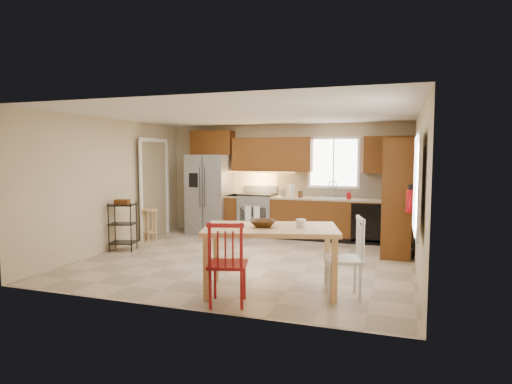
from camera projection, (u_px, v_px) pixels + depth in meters
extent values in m
plane|color=tan|center=(248.00, 260.00, 7.43)|extent=(5.50, 5.50, 0.00)
cube|color=silver|center=(248.00, 114.00, 7.21)|extent=(5.50, 5.00, 0.02)
cube|color=#CCB793|center=(285.00, 180.00, 9.68)|extent=(5.50, 0.02, 2.50)
cube|color=#CCB793|center=(176.00, 204.00, 4.96)|extent=(5.50, 0.02, 2.50)
cube|color=#CCB793|center=(113.00, 185.00, 8.19)|extent=(0.02, 5.00, 2.50)
cube|color=#CCB793|center=(419.00, 193.00, 6.45)|extent=(0.02, 5.00, 2.50)
cube|color=gray|center=(210.00, 194.00, 9.90)|extent=(0.92, 0.75, 1.82)
cube|color=gray|center=(257.00, 215.00, 9.63)|extent=(0.76, 0.63, 0.92)
cube|color=#5C3310|center=(235.00, 215.00, 9.82)|extent=(0.30, 0.60, 0.90)
cube|color=#5C3310|center=(340.00, 219.00, 9.06)|extent=(2.92, 0.60, 0.90)
cube|color=black|center=(366.00, 223.00, 8.61)|extent=(0.60, 0.02, 0.78)
cube|color=beige|center=(342.00, 185.00, 9.27)|extent=(2.92, 0.03, 0.55)
cube|color=#5E350F|center=(213.00, 143.00, 9.98)|extent=(1.00, 0.35, 0.55)
cube|color=#5E350F|center=(272.00, 155.00, 9.55)|extent=(1.80, 0.35, 0.75)
cube|color=#5E350F|center=(389.00, 154.00, 8.76)|extent=(1.00, 0.35, 0.75)
cube|color=white|center=(334.00, 163.00, 9.28)|extent=(1.12, 0.04, 1.12)
cube|color=gray|center=(331.00, 200.00, 9.09)|extent=(0.62, 0.46, 0.16)
cube|color=#FFBF66|center=(259.00, 172.00, 9.65)|extent=(1.60, 0.30, 0.01)
imported|color=#AF0C13|center=(349.00, 195.00, 8.86)|extent=(0.09, 0.09, 0.19)
cylinder|color=silver|center=(292.00, 191.00, 9.29)|extent=(0.12, 0.12, 0.28)
cylinder|color=gray|center=(283.00, 193.00, 9.36)|extent=(0.11, 0.11, 0.18)
cylinder|color=#492A13|center=(300.00, 194.00, 9.21)|extent=(0.10, 0.10, 0.14)
cube|color=#5C3310|center=(397.00, 198.00, 7.70)|extent=(0.50, 0.95, 2.10)
cylinder|color=#AF0C13|center=(410.00, 201.00, 6.64)|extent=(0.12, 0.12, 0.36)
cube|color=white|center=(418.00, 184.00, 5.37)|extent=(0.04, 1.02, 1.32)
cube|color=#8C7A59|center=(154.00, 190.00, 9.41)|extent=(0.04, 0.95, 2.10)
imported|color=#492A13|center=(263.00, 227.00, 5.69)|extent=(0.43, 0.43, 0.09)
cylinder|color=silver|center=(301.00, 225.00, 5.64)|extent=(0.18, 0.18, 0.17)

